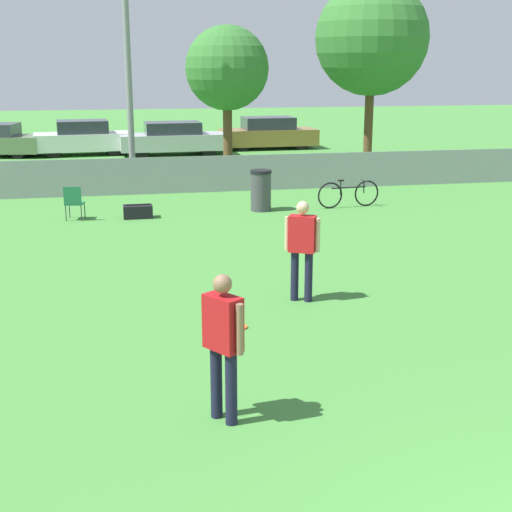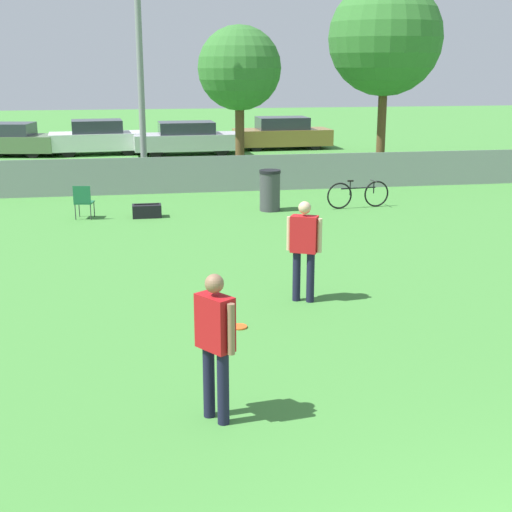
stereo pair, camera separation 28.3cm
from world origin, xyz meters
name	(u,v)px [view 1 (the left image)]	position (x,y,z in m)	size (l,w,h in m)	color
fence_backline	(232,173)	(0.00, 18.00, 0.55)	(23.58, 0.07, 1.21)	gray
light_pole	(126,31)	(-2.95, 19.70, 4.75)	(0.90, 0.36, 7.99)	gray
tree_near_pole	(227,69)	(0.45, 21.63, 3.62)	(2.88, 2.88, 5.08)	brown
tree_far_right	(372,39)	(5.77, 21.93, 4.66)	(4.07, 4.07, 6.71)	brown
player_defender_red	(302,244)	(-0.64, 7.45, 0.97)	(0.53, 0.39, 1.67)	#191933
player_thrower_red	(223,338)	(-2.52, 3.67, 0.97)	(0.42, 0.49, 1.67)	#191933
frisbee_disc	(239,327)	(-1.86, 6.42, 0.01)	(0.25, 0.25, 0.03)	#E5591E
folding_chair_sideline	(74,201)	(-4.57, 14.66, 0.49)	(0.50, 0.50, 0.86)	#333338
bicycle_sideline	(349,194)	(2.67, 14.88, 0.37)	(1.79, 0.44, 0.77)	black
trash_bin	(261,190)	(0.24, 14.91, 0.55)	(0.56, 0.56, 1.08)	#3F3F44
gear_bag_sideline	(138,212)	(-3.00, 14.61, 0.16)	(0.73, 0.40, 0.35)	black
parked_car_white	(83,138)	(-4.75, 28.21, 0.71)	(4.16, 2.05, 1.46)	black
parked_car_silver	(173,139)	(-0.97, 27.50, 0.69)	(4.54, 1.87, 1.39)	black
parked_car_tan	(268,134)	(3.51, 28.87, 0.69)	(4.41, 1.89, 1.44)	black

